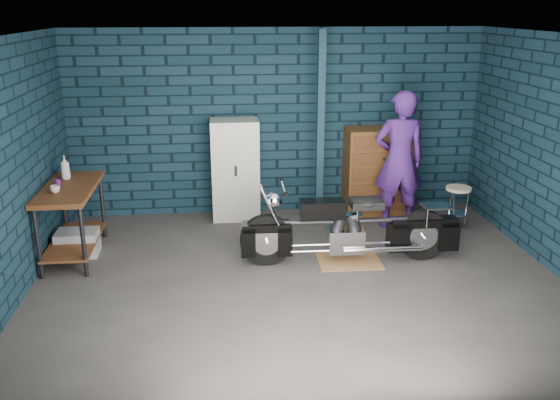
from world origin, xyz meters
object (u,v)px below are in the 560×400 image
(workbench, at_px, (73,222))
(person, at_px, (399,160))
(storage_bin, at_px, (78,243))
(locker, at_px, (235,170))
(tool_chest, at_px, (378,171))
(motorcycle, at_px, (351,223))
(shop_stool, at_px, (457,209))

(workbench, xyz_separation_m, person, (4.28, 0.61, 0.51))
(storage_bin, bearing_deg, workbench, -115.77)
(locker, relative_size, tool_chest, 1.13)
(workbench, relative_size, tool_chest, 1.09)
(storage_bin, relative_size, tool_chest, 0.39)
(motorcycle, bearing_deg, workbench, 172.35)
(person, bearing_deg, storage_bin, 8.29)
(person, xyz_separation_m, locker, (-2.23, 0.60, -0.23))
(motorcycle, height_order, tool_chest, tool_chest)
(motorcycle, distance_m, tool_chest, 1.92)
(workbench, xyz_separation_m, storage_bin, (0.02, 0.04, -0.30))
(workbench, height_order, person, person)
(workbench, distance_m, storage_bin, 0.30)
(workbench, bearing_deg, locker, 30.61)
(person, relative_size, tool_chest, 1.49)
(workbench, bearing_deg, motorcycle, -8.93)
(shop_stool, bearing_deg, person, 162.34)
(person, bearing_deg, locker, -14.34)
(motorcycle, bearing_deg, tool_chest, 66.77)
(locker, relative_size, shop_stool, 2.32)
(locker, distance_m, tool_chest, 2.11)
(tool_chest, bearing_deg, workbench, -163.76)
(motorcycle, height_order, person, person)
(person, distance_m, locker, 2.33)
(workbench, xyz_separation_m, shop_stool, (5.07, 0.36, -0.14))
(person, distance_m, tool_chest, 0.69)
(storage_bin, xyz_separation_m, locker, (2.03, 1.17, 0.57))
(storage_bin, height_order, tool_chest, tool_chest)
(person, bearing_deg, motorcycle, 51.90)
(shop_stool, bearing_deg, tool_chest, 136.88)
(person, height_order, tool_chest, person)
(workbench, distance_m, tool_chest, 4.34)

